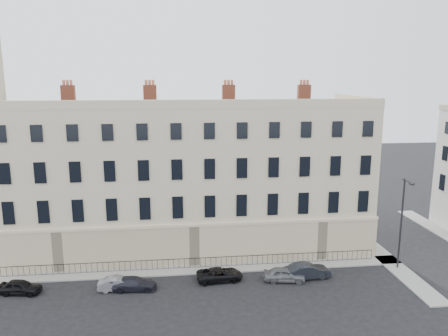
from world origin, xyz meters
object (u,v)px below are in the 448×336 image
(car_b, at_px, (119,284))
(car_f, at_px, (307,271))
(car_d, at_px, (220,274))
(car_e, at_px, (284,274))
(car_a, at_px, (20,287))
(streetlamp, at_px, (402,220))
(car_c, at_px, (134,284))

(car_b, distance_m, car_f, 16.56)
(car_d, height_order, car_e, car_e)
(car_a, bearing_deg, car_d, -79.15)
(car_e, bearing_deg, car_b, 99.29)
(car_a, height_order, streetlamp, streetlamp)
(car_a, xyz_separation_m, car_f, (24.68, 0.04, 0.09))
(car_b, bearing_deg, car_a, 88.09)
(car_e, xyz_separation_m, streetlamp, (11.28, 1.21, 4.24))
(car_c, bearing_deg, car_b, 88.33)
(car_a, xyz_separation_m, streetlamp, (33.79, 0.91, 4.27))
(car_a, distance_m, car_e, 22.51)
(car_c, xyz_separation_m, car_e, (13.09, 0.09, 0.07))
(car_b, xyz_separation_m, car_d, (8.70, 0.76, 0.00))
(car_f, bearing_deg, car_d, 80.50)
(car_f, bearing_deg, streetlamp, -90.77)
(car_f, relative_size, streetlamp, 0.48)
(car_e, height_order, streetlamp, streetlamp)
(car_c, distance_m, car_d, 7.45)
(car_c, bearing_deg, streetlamp, -83.21)
(car_b, relative_size, car_c, 0.90)
(car_b, height_order, streetlamp, streetlamp)
(car_c, height_order, car_e, car_e)
(car_d, xyz_separation_m, car_f, (7.86, -0.45, 0.12))
(car_d, distance_m, car_f, 7.88)
(car_f, bearing_deg, car_a, 83.85)
(car_a, height_order, car_f, car_f)
(car_a, relative_size, car_f, 0.84)
(car_e, bearing_deg, car_d, 91.54)
(car_a, relative_size, car_e, 0.95)
(streetlamp, bearing_deg, car_a, 173.75)
(car_a, bearing_deg, car_f, -80.71)
(car_b, relative_size, car_d, 0.84)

